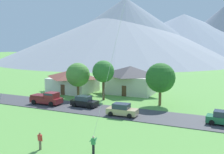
% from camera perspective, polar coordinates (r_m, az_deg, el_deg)
% --- Properties ---
extents(road_strip, '(160.00, 6.37, 0.08)m').
position_cam_1_polar(road_strip, '(38.64, 2.33, -7.62)').
color(road_strip, '#424247').
rests_on(road_strip, ground).
extents(mountain_east_ridge, '(74.52, 74.52, 31.59)m').
position_cam_1_polar(mountain_east_ridge, '(181.52, 22.39, 8.71)').
color(mountain_east_ridge, slate).
rests_on(mountain_east_ridge, ground).
extents(mountain_central_ridge, '(127.94, 127.94, 27.63)m').
position_cam_1_polar(mountain_central_ridge, '(179.05, 14.93, 8.40)').
color(mountain_central_ridge, gray).
rests_on(mountain_central_ridge, ground).
extents(mountain_far_east_ridge, '(105.48, 105.48, 35.37)m').
position_cam_1_polar(mountain_far_east_ridge, '(158.83, 2.89, 10.19)').
color(mountain_far_east_ridge, gray).
rests_on(mountain_far_east_ridge, ground).
extents(mountain_west_ridge, '(133.32, 133.32, 27.62)m').
position_cam_1_polar(mountain_west_ridge, '(153.46, 1.32, 8.85)').
color(mountain_west_ridge, '#8E939E').
rests_on(mountain_west_ridge, ground).
extents(house_leftmost, '(9.83, 6.84, 5.41)m').
position_cam_1_polar(house_leftmost, '(52.77, 3.90, -0.49)').
color(house_leftmost, beige).
rests_on(house_leftmost, ground).
extents(house_left_center, '(9.22, 7.76, 4.53)m').
position_cam_1_polar(house_left_center, '(54.96, -8.31, -0.72)').
color(house_left_center, silver).
rests_on(house_left_center, ground).
extents(tree_near_left, '(4.31, 4.31, 6.37)m').
position_cam_1_polar(tree_near_left, '(48.76, -7.26, 0.47)').
color(tree_near_left, brown).
rests_on(tree_near_left, ground).
extents(tree_left_of_center, '(3.80, 3.80, 6.95)m').
position_cam_1_polar(tree_left_of_center, '(46.30, -1.85, 1.15)').
color(tree_left_of_center, '#4C3823').
rests_on(tree_left_of_center, ground).
extents(tree_center, '(4.71, 4.71, 6.82)m').
position_cam_1_polar(tree_center, '(43.11, 10.25, -0.18)').
color(tree_center, brown).
rests_on(tree_center, ground).
extents(parked_car_black_west_end, '(4.25, 2.18, 1.68)m').
position_cam_1_polar(parked_car_black_west_end, '(42.11, -5.93, -5.23)').
color(parked_car_black_west_end, black).
rests_on(parked_car_black_west_end, road_strip).
extents(parked_car_green_mid_west, '(4.26, 2.20, 1.68)m').
position_cam_1_polar(parked_car_green_mid_west, '(35.68, 22.75, -8.11)').
color(parked_car_green_mid_west, '#237042').
rests_on(parked_car_green_mid_west, road_strip).
extents(parked_car_tan_mid_east, '(4.26, 2.20, 1.68)m').
position_cam_1_polar(parked_car_tan_mid_east, '(36.92, 2.14, -7.01)').
color(parked_car_tan_mid_east, tan).
rests_on(parked_car_tan_mid_east, road_strip).
extents(pickup_truck_maroon_west_side, '(5.23, 2.39, 1.99)m').
position_cam_1_polar(pickup_truck_maroon_west_side, '(44.70, -13.67, -4.41)').
color(pickup_truck_maroon_west_side, maroon).
rests_on(pickup_truck_maroon_west_side, road_strip).
extents(watcher_person, '(0.56, 0.24, 1.68)m').
position_cam_1_polar(watcher_person, '(26.79, -15.05, -12.92)').
color(watcher_person, '#70604C').
rests_on(watcher_person, ground).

